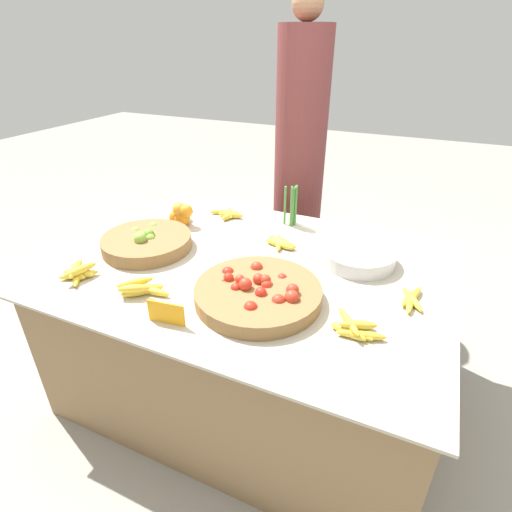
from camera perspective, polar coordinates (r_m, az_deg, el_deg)
ground_plane at (r=2.10m, az=0.00°, el=-17.02°), size 12.00×12.00×0.00m
market_table at (r=1.88m, az=0.00°, el=-10.08°), size 1.58×1.20×0.65m
lime_bowl at (r=1.89m, az=-15.36°, el=1.98°), size 0.40×0.40×0.10m
tomato_basket at (r=1.47m, az=0.29°, el=-5.24°), size 0.47×0.47×0.10m
orange_pile at (r=2.09m, az=-10.65°, el=5.90°), size 0.14×0.14×0.12m
metal_bowl at (r=1.76m, az=14.38°, el=0.01°), size 0.31×0.31×0.06m
price_sign at (r=1.38m, az=-12.71°, el=-7.96°), size 0.13×0.02×0.08m
veg_bundle at (r=2.04m, az=5.18°, el=7.12°), size 0.06×0.06×0.20m
banana_bunch_front_right at (r=1.36m, az=13.90°, el=-9.99°), size 0.19×0.14×0.05m
banana_bunch_middle_left at (r=2.16m, az=-3.91°, el=6.01°), size 0.20×0.17×0.03m
banana_bunch_front_center at (r=1.85m, az=3.48°, el=1.93°), size 0.16×0.16×0.03m
banana_bunch_front_left at (r=1.56m, az=-15.98°, el=-4.46°), size 0.20×0.14×0.06m
banana_bunch_middle_right at (r=1.76m, az=-24.18°, el=-2.17°), size 0.16×0.15×0.06m
banana_bunch_back_center at (r=1.58m, az=21.30°, el=-5.66°), size 0.10×0.19×0.03m
vendor_person at (r=2.50m, az=6.20°, el=12.59°), size 0.30×0.30×1.73m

